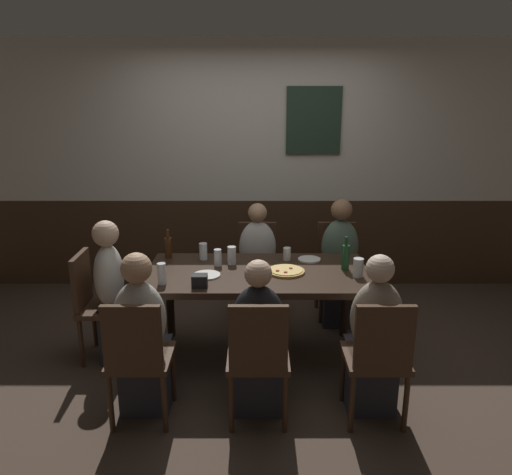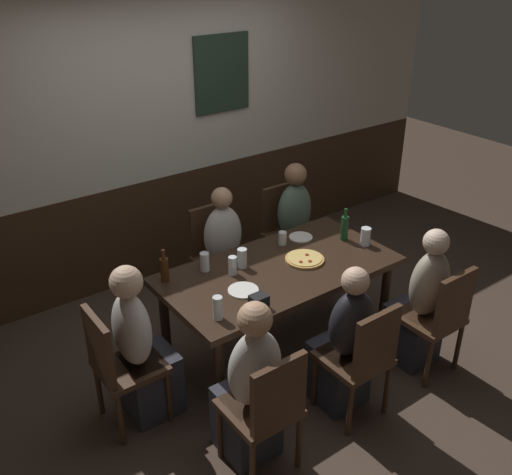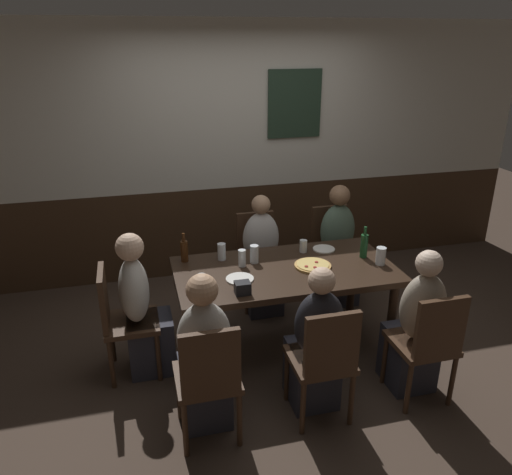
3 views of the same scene
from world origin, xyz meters
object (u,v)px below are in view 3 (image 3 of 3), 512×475
person_right_near (415,332)px  person_right_far (338,253)px  person_mid_far (262,264)px  person_mid_near (315,349)px  condiment_caddy (243,288)px  person_left_near (204,363)px  person_head_west (143,315)px  pint_glass_pale (381,257)px  chair_mid_far (258,254)px  chair_left_near (208,376)px  chair_right_far (332,246)px  beer_glass_tall (242,259)px  dining_table (285,277)px  chair_right_near (428,341)px  beer_glass_half (254,255)px  chair_head_west (121,316)px  beer_bottle_green (364,245)px  tumbler_water (222,253)px  pint_glass_stout (303,247)px  pizza (313,265)px  plate_white_small (324,249)px  plate_white_large (240,279)px  chair_mid_near (324,358)px  tumbler_short (202,286)px  beer_bottle_brown (184,250)px

person_right_near → person_right_far: bearing=90.0°
person_mid_far → person_mid_near: size_ratio=1.02×
condiment_caddy → person_left_near: bearing=-132.1°
person_head_west → pint_glass_pale: person_head_west is taller
person_left_near → person_mid_near: person_left_near is taller
chair_mid_far → pint_glass_pale: bearing=-52.2°
chair_left_near → person_mid_far: 1.73m
person_mid_far → condiment_caddy: bearing=-112.4°
chair_right_far → person_mid_near: 1.73m
chair_right_far → beer_glass_tall: (-1.08, -0.73, 0.30)m
dining_table → person_mid_near: person_mid_near is taller
chair_right_near → beer_glass_half: 1.45m
chair_head_west → beer_bottle_green: 2.00m
person_right_far → tumbler_water: (-1.21, -0.41, 0.31)m
chair_right_far → pint_glass_pale: bearing=-90.2°
chair_right_far → person_head_west: size_ratio=0.77×
chair_right_near → beer_glass_tall: 1.49m
pint_glass_stout → condiment_caddy: 0.88m
chair_mid_far → pizza: (0.22, -0.89, 0.26)m
plate_white_small → dining_table: bearing=-148.1°
condiment_caddy → pint_glass_stout: bearing=41.7°
person_left_near → plate_white_large: 0.75m
person_head_west → plate_white_large: bearing=-8.0°
beer_glass_half → plate_white_small: size_ratio=0.79×
chair_mid_far → plate_white_large: bearing=-112.0°
person_left_near → tumbler_water: bearing=72.6°
person_head_west → chair_right_far: bearing=24.6°
person_mid_near → dining_table: bearing=90.0°
chair_left_near → plate_white_large: chair_left_near is taller
chair_right_far → plate_white_small: size_ratio=4.71×
person_mid_far → chair_mid_near: bearing=-90.0°
chair_head_west → beer_glass_tall: bearing=7.5°
person_right_near → pizza: person_right_near is taller
chair_right_near → condiment_caddy: bearing=155.3°
beer_bottle_green → condiment_caddy: bearing=-161.7°
chair_head_west → plate_white_large: 0.93m
person_mid_far → beer_bottle_green: 1.02m
person_left_near → chair_head_west: bearing=126.7°
dining_table → tumbler_short: size_ratio=10.89×
dining_table → chair_right_far: 1.16m
person_right_near → beer_glass_tall: (-1.08, 0.82, 0.33)m
chair_right_far → pint_glass_pale: pint_glass_pale is taller
beer_bottle_brown → person_head_west: bearing=-138.1°
beer_bottle_green → dining_table: bearing=-176.1°
chair_mid_near → beer_glass_tall: size_ratio=6.39×
chair_mid_far → beer_glass_tall: size_ratio=6.39×
pint_glass_stout → beer_bottle_brown: (-0.99, 0.06, 0.05)m
person_mid_near → tumbler_water: (-0.45, 0.98, 0.35)m
person_right_near → plate_white_small: 1.06m
person_left_near → beer_bottle_brown: size_ratio=4.68×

